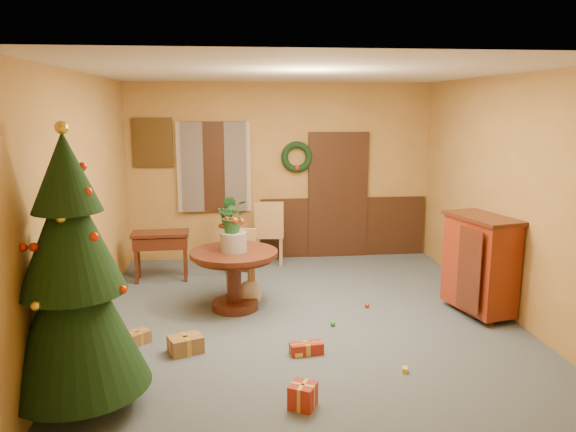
{
  "coord_description": "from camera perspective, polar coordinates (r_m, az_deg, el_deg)",
  "views": [
    {
      "loc": [
        -0.88,
        -6.45,
        2.54
      ],
      "look_at": [
        -0.14,
        0.4,
        1.17
      ],
      "focal_mm": 35.0,
      "sensor_mm": 36.0,
      "label": 1
    }
  ],
  "objects": [
    {
      "name": "room_envelope",
      "position": [
        9.32,
        0.59,
        2.46
      ],
      "size": [
        5.5,
        5.5,
        5.5
      ],
      "color": "#3A4B55",
      "rests_on": "ground"
    },
    {
      "name": "dining_table",
      "position": [
        7.07,
        -5.49,
        -5.34
      ],
      "size": [
        1.1,
        1.1,
        0.75
      ],
      "color": "black",
      "rests_on": "floor"
    },
    {
      "name": "urn",
      "position": [
        6.98,
        -5.54,
        -2.62
      ],
      "size": [
        0.33,
        0.33,
        0.24
      ],
      "primitive_type": "cylinder",
      "color": "slate",
      "rests_on": "dining_table"
    },
    {
      "name": "centerpiece_plant",
      "position": [
        6.91,
        -5.59,
        0.03
      ],
      "size": [
        0.37,
        0.32,
        0.42
      ],
      "primitive_type": "imported",
      "color": "#1E4C23",
      "rests_on": "urn"
    },
    {
      "name": "chair_near",
      "position": [
        7.61,
        -4.75,
        -4.5
      ],
      "size": [
        0.43,
        0.43,
        0.9
      ],
      "color": "#9D6C3E",
      "rests_on": "floor"
    },
    {
      "name": "chair_far",
      "position": [
        8.96,
        -1.91,
        -1.5
      ],
      "size": [
        0.5,
        0.5,
        1.05
      ],
      "color": "#9D6C3E",
      "rests_on": "floor"
    },
    {
      "name": "guitar",
      "position": [
        7.24,
        -3.92,
        -6.25
      ],
      "size": [
        0.45,
        0.55,
        0.72
      ],
      "primitive_type": null,
      "rotation": [
        -0.49,
        0.0,
        0.33
      ],
      "color": "beige",
      "rests_on": "floor"
    },
    {
      "name": "plant_stand",
      "position": [
        8.51,
        -6.03,
        -2.82
      ],
      "size": [
        0.3,
        0.3,
        0.77
      ],
      "color": "black",
      "rests_on": "floor"
    },
    {
      "name": "stand_plant",
      "position": [
        8.4,
        -6.11,
        0.56
      ],
      "size": [
        0.29,
        0.27,
        0.44
      ],
      "primitive_type": "imported",
      "rotation": [
        0.0,
        0.0,
        -0.37
      ],
      "color": "#19471E",
      "rests_on": "plant_stand"
    },
    {
      "name": "christmas_tree",
      "position": [
        4.92,
        -20.99,
        -5.98
      ],
      "size": [
        1.17,
        1.17,
        2.42
      ],
      "color": "#382111",
      "rests_on": "floor"
    },
    {
      "name": "writing_desk",
      "position": [
        8.39,
        -12.8,
        -2.78
      ],
      "size": [
        0.83,
        0.44,
        0.73
      ],
      "color": "black",
      "rests_on": "floor"
    },
    {
      "name": "sideboard",
      "position": [
        7.22,
        18.93,
        -4.46
      ],
      "size": [
        0.72,
        1.05,
        1.23
      ],
      "color": "#5C220A",
      "rests_on": "floor"
    },
    {
      "name": "gift_a",
      "position": [
        6.09,
        -10.36,
        -12.71
      ],
      "size": [
        0.4,
        0.35,
        0.18
      ],
      "color": "brown",
      "rests_on": "floor"
    },
    {
      "name": "gift_b",
      "position": [
        5.02,
        1.51,
        -17.79
      ],
      "size": [
        0.28,
        0.28,
        0.21
      ],
      "color": "maroon",
      "rests_on": "floor"
    },
    {
      "name": "gift_c",
      "position": [
        6.41,
        -15.06,
        -11.83
      ],
      "size": [
        0.31,
        0.3,
        0.14
      ],
      "color": "brown",
      "rests_on": "floor"
    },
    {
      "name": "gift_d",
      "position": [
        5.97,
        1.89,
        -13.31
      ],
      "size": [
        0.36,
        0.19,
        0.12
      ],
      "color": "maroon",
      "rests_on": "floor"
    },
    {
      "name": "toy_a",
      "position": [
        6.05,
        2.55,
        -13.32
      ],
      "size": [
        0.09,
        0.07,
        0.05
      ],
      "primitive_type": "cube",
      "rotation": [
        0.0,
        0.0,
        0.32
      ],
      "color": "#2852AE",
      "rests_on": "floor"
    },
    {
      "name": "toy_b",
      "position": [
        6.68,
        4.58,
        -10.86
      ],
      "size": [
        0.06,
        0.06,
        0.06
      ],
      "primitive_type": "sphere",
      "color": "#248424",
      "rests_on": "floor"
    },
    {
      "name": "toy_c",
      "position": [
        5.73,
        11.78,
        -15.04
      ],
      "size": [
        0.07,
        0.09,
        0.05
      ],
      "primitive_type": "cube",
      "rotation": [
        0.0,
        0.0,
        1.29
      ],
      "color": "gold",
      "rests_on": "floor"
    },
    {
      "name": "toy_d",
      "position": [
        7.3,
        8.03,
        -8.98
      ],
      "size": [
        0.06,
        0.06,
        0.06
      ],
      "primitive_type": "sphere",
      "color": "red",
      "rests_on": "floor"
    },
    {
      "name": "toy_e",
      "position": [
        5.92,
        1.08,
        -13.91
      ],
      "size": [
        0.08,
        0.06,
        0.05
      ],
      "primitive_type": "cube",
      "rotation": [
        0.0,
        0.0,
        0.09
      ],
      "color": "yellow",
      "rests_on": "floor"
    }
  ]
}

